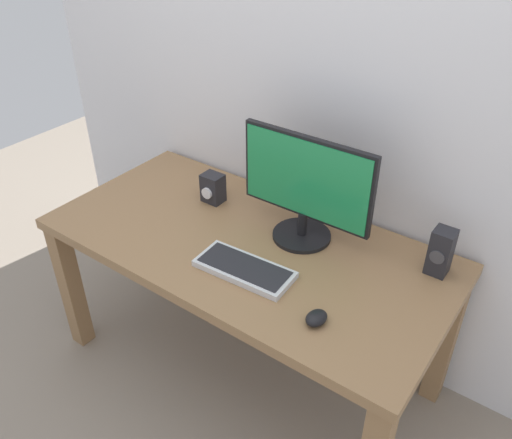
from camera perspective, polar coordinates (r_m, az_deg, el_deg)
ground_plane at (r=2.54m, az=-0.93°, el=-15.48°), size 6.00×6.00×0.00m
wall_back at (r=2.06m, az=6.45°, el=21.75°), size 2.96×0.04×3.00m
desk at (r=2.11m, az=-1.08°, el=-4.56°), size 1.60×0.79×0.72m
monitor at (r=1.96m, az=5.42°, el=3.54°), size 0.54×0.23×0.43m
keyboard_primary at (r=1.89m, az=-1.27°, el=-5.40°), size 0.37×0.18×0.03m
mouse at (r=1.71m, az=6.61°, el=-10.62°), size 0.07×0.09×0.04m
speaker_right at (r=1.96m, az=19.49°, el=-3.34°), size 0.08×0.08×0.18m
audio_controller at (r=2.27m, az=-4.73°, el=3.43°), size 0.09×0.08×0.13m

